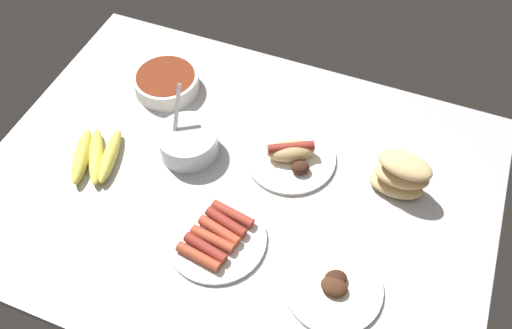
% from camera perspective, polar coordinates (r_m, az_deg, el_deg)
% --- Properties ---
extents(ground_plane, '(1.20, 0.90, 0.03)m').
position_cam_1_polar(ground_plane, '(1.31, -2.07, -2.33)').
color(ground_plane, '#B2B2B7').
extents(banana_bunch, '(0.15, 0.20, 0.04)m').
position_cam_1_polar(banana_bunch, '(1.38, -16.45, 0.84)').
color(banana_bunch, '#E5D14C').
rests_on(banana_bunch, ground_plane).
extents(plate_hotdog_assembled, '(0.22, 0.22, 0.06)m').
position_cam_1_polar(plate_hotdog_assembled, '(1.33, 3.66, 1.01)').
color(plate_hotdog_assembled, white).
rests_on(plate_hotdog_assembled, ground_plane).
extents(plate_sausages, '(0.22, 0.22, 0.03)m').
position_cam_1_polar(plate_sausages, '(1.21, -4.17, -7.56)').
color(plate_sausages, white).
rests_on(plate_sausages, ground_plane).
extents(bowl_coleslaw, '(0.15, 0.15, 0.16)m').
position_cam_1_polar(bowl_coleslaw, '(1.34, -7.14, 2.43)').
color(bowl_coleslaw, silver).
rests_on(bowl_coleslaw, ground_plane).
extents(plate_grilled_meat, '(0.21, 0.21, 0.03)m').
position_cam_1_polar(plate_grilled_meat, '(1.17, 8.08, -12.48)').
color(plate_grilled_meat, white).
rests_on(plate_grilled_meat, ground_plane).
extents(bread_stack, '(0.14, 0.09, 0.11)m').
position_cam_1_polar(bread_stack, '(1.29, 14.89, -1.08)').
color(bread_stack, '#DBB77A').
rests_on(bread_stack, ground_plane).
extents(bowl_chili, '(0.17, 0.17, 0.05)m').
position_cam_1_polar(bowl_chili, '(1.50, -9.35, 8.54)').
color(bowl_chili, white).
rests_on(bowl_chili, ground_plane).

